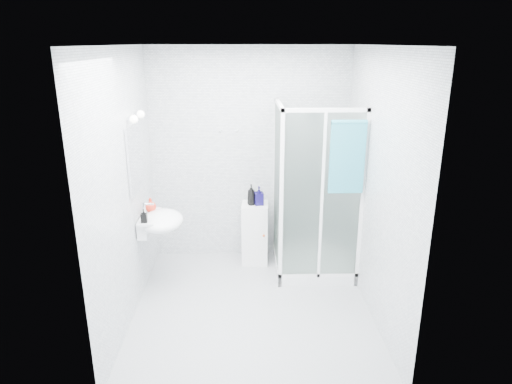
{
  "coord_description": "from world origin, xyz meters",
  "views": [
    {
      "loc": [
        -0.08,
        -4.13,
        2.62
      ],
      "look_at": [
        0.05,
        0.35,
        1.15
      ],
      "focal_mm": 32.0,
      "sensor_mm": 36.0,
      "label": 1
    }
  ],
  "objects_px": {
    "shampoo_bottle_b": "(259,196)",
    "soap_dispenser_orange": "(151,205)",
    "soap_dispenser_black": "(144,216)",
    "storage_cabinet": "(255,233)",
    "hand_towel": "(347,155)",
    "wall_basin": "(159,221)",
    "shampoo_bottle_a": "(251,195)",
    "shower_enclosure": "(308,237)"
  },
  "relations": [
    {
      "from": "soap_dispenser_black",
      "to": "shower_enclosure",
      "type": "bearing_deg",
      "value": 15.95
    },
    {
      "from": "storage_cabinet",
      "to": "soap_dispenser_orange",
      "type": "height_order",
      "value": "soap_dispenser_orange"
    },
    {
      "from": "wall_basin",
      "to": "hand_towel",
      "type": "xyz_separation_m",
      "value": [
        1.97,
        -0.09,
        0.73
      ]
    },
    {
      "from": "shower_enclosure",
      "to": "storage_cabinet",
      "type": "bearing_deg",
      "value": 154.76
    },
    {
      "from": "shampoo_bottle_a",
      "to": "shampoo_bottle_b",
      "type": "bearing_deg",
      "value": 0.6
    },
    {
      "from": "shampoo_bottle_b",
      "to": "soap_dispenser_orange",
      "type": "distance_m",
      "value": 1.29
    },
    {
      "from": "soap_dispenser_orange",
      "to": "shampoo_bottle_b",
      "type": "bearing_deg",
      "value": 20.86
    },
    {
      "from": "shower_enclosure",
      "to": "hand_towel",
      "type": "bearing_deg",
      "value": -52.11
    },
    {
      "from": "soap_dispenser_orange",
      "to": "soap_dispenser_black",
      "type": "relative_size",
      "value": 1.09
    },
    {
      "from": "hand_towel",
      "to": "soap_dispenser_orange",
      "type": "xyz_separation_m",
      "value": [
        -2.08,
        0.21,
        -0.59
      ]
    },
    {
      "from": "shower_enclosure",
      "to": "soap_dispenser_orange",
      "type": "height_order",
      "value": "shower_enclosure"
    },
    {
      "from": "wall_basin",
      "to": "soap_dispenser_orange",
      "type": "distance_m",
      "value": 0.22
    },
    {
      "from": "shower_enclosure",
      "to": "storage_cabinet",
      "type": "height_order",
      "value": "shower_enclosure"
    },
    {
      "from": "hand_towel",
      "to": "shampoo_bottle_b",
      "type": "relative_size",
      "value": 3.36
    },
    {
      "from": "wall_basin",
      "to": "shampoo_bottle_b",
      "type": "xyz_separation_m",
      "value": [
        1.09,
        0.59,
        0.08
      ]
    },
    {
      "from": "soap_dispenser_orange",
      "to": "shampoo_bottle_a",
      "type": "bearing_deg",
      "value": 22.38
    },
    {
      "from": "shower_enclosure",
      "to": "wall_basin",
      "type": "height_order",
      "value": "shower_enclosure"
    },
    {
      "from": "shower_enclosure",
      "to": "soap_dispenser_black",
      "type": "height_order",
      "value": "shower_enclosure"
    },
    {
      "from": "wall_basin",
      "to": "shampoo_bottle_b",
      "type": "relative_size",
      "value": 2.47
    },
    {
      "from": "wall_basin",
      "to": "soap_dispenser_orange",
      "type": "relative_size",
      "value": 3.63
    },
    {
      "from": "shampoo_bottle_b",
      "to": "soap_dispenser_orange",
      "type": "bearing_deg",
      "value": -159.14
    },
    {
      "from": "shower_enclosure",
      "to": "soap_dispenser_black",
      "type": "relative_size",
      "value": 14.17
    },
    {
      "from": "wall_basin",
      "to": "hand_towel",
      "type": "bearing_deg",
      "value": -2.47
    },
    {
      "from": "shampoo_bottle_a",
      "to": "soap_dispenser_orange",
      "type": "relative_size",
      "value": 1.63
    },
    {
      "from": "hand_towel",
      "to": "shampoo_bottle_a",
      "type": "bearing_deg",
      "value": 145.32
    },
    {
      "from": "shampoo_bottle_a",
      "to": "shampoo_bottle_b",
      "type": "height_order",
      "value": "shampoo_bottle_a"
    },
    {
      "from": "storage_cabinet",
      "to": "shampoo_bottle_b",
      "type": "bearing_deg",
      "value": -18.01
    },
    {
      "from": "storage_cabinet",
      "to": "soap_dispenser_black",
      "type": "height_order",
      "value": "soap_dispenser_black"
    },
    {
      "from": "hand_towel",
      "to": "soap_dispenser_orange",
      "type": "bearing_deg",
      "value": 174.13
    },
    {
      "from": "soap_dispenser_orange",
      "to": "soap_dispenser_black",
      "type": "distance_m",
      "value": 0.32
    },
    {
      "from": "shampoo_bottle_b",
      "to": "soap_dispenser_orange",
      "type": "xyz_separation_m",
      "value": [
        -1.2,
        -0.46,
        0.06
      ]
    },
    {
      "from": "shampoo_bottle_b",
      "to": "soap_dispenser_orange",
      "type": "height_order",
      "value": "soap_dispenser_orange"
    },
    {
      "from": "storage_cabinet",
      "to": "hand_towel",
      "type": "height_order",
      "value": "hand_towel"
    },
    {
      "from": "wall_basin",
      "to": "soap_dispenser_black",
      "type": "xyz_separation_m",
      "value": [
        -0.12,
        -0.19,
        0.14
      ]
    },
    {
      "from": "hand_towel",
      "to": "shampoo_bottle_a",
      "type": "height_order",
      "value": "hand_towel"
    },
    {
      "from": "hand_towel",
      "to": "shampoo_bottle_b",
      "type": "distance_m",
      "value": 1.28
    },
    {
      "from": "wall_basin",
      "to": "shampoo_bottle_a",
      "type": "relative_size",
      "value": 2.22
    },
    {
      "from": "shampoo_bottle_b",
      "to": "hand_towel",
      "type": "bearing_deg",
      "value": -37.44
    },
    {
      "from": "storage_cabinet",
      "to": "shower_enclosure",
      "type": "bearing_deg",
      "value": -21.83
    },
    {
      "from": "storage_cabinet",
      "to": "shampoo_bottle_b",
      "type": "height_order",
      "value": "shampoo_bottle_b"
    },
    {
      "from": "storage_cabinet",
      "to": "shampoo_bottle_a",
      "type": "xyz_separation_m",
      "value": [
        -0.04,
        -0.02,
        0.51
      ]
    },
    {
      "from": "hand_towel",
      "to": "shampoo_bottle_b",
      "type": "height_order",
      "value": "hand_towel"
    }
  ]
}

